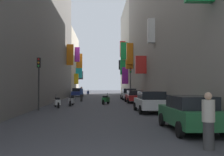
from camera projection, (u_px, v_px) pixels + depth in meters
ground_plane at (99, 101)px, 33.63m from camera, size 140.00×140.00×0.00m
building_left_near at (14, 6)px, 25.23m from camera, size 7.01×43.36×18.67m
building_left_mid_b at (61, 64)px, 55.29m from camera, size 7.31×16.28×12.54m
building_right_mid_a at (175, 4)px, 28.35m from camera, size 7.23×35.16×21.06m
building_right_mid_b at (139, 51)px, 55.00m from camera, size 7.36×18.35×18.02m
parked_car_silver at (129, 94)px, 35.66m from camera, size 2.00×4.12×1.47m
parked_car_blue at (77, 92)px, 45.28m from camera, size 1.86×3.90×1.44m
parked_car_red at (135, 96)px, 29.45m from camera, size 1.87×4.50×1.36m
parked_car_green at (190, 113)px, 11.12m from camera, size 1.83×4.28×1.47m
parked_car_white at (151, 101)px, 18.96m from camera, size 2.00×4.21×1.48m
scooter_green at (106, 100)px, 27.05m from camera, size 0.83×1.82×1.13m
scooter_blue at (88, 93)px, 53.49m from camera, size 0.45×1.83×1.13m
scooter_white at (57, 102)px, 23.06m from camera, size 0.80×1.91×1.13m
scooter_silver at (72, 101)px, 25.17m from camera, size 0.51×1.92×1.13m
pedestrian_crossing at (81, 94)px, 31.86m from camera, size 0.52×0.52×1.73m
pedestrian_near_left at (208, 121)px, 7.95m from camera, size 0.54×0.54×1.69m
traffic_light_near_corner at (39, 74)px, 20.36m from camera, size 0.26×0.34×4.00m
traffic_light_far_corner at (131, 78)px, 39.62m from camera, size 0.26×0.34×4.51m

